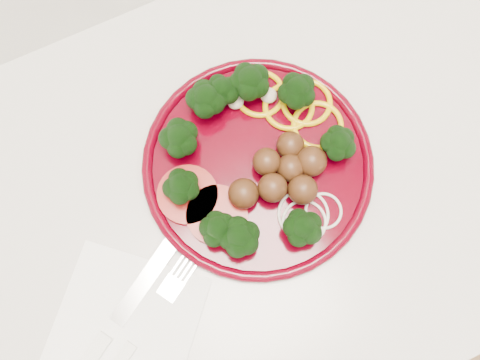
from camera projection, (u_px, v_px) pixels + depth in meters
name	position (u px, v px, depth m)	size (l,w,h in m)	color
counter	(141.00, 290.00, 1.09)	(2.40, 0.60, 0.90)	white
plate	(256.00, 161.00, 0.67)	(0.29, 0.29, 0.06)	#46000C
napkin	(125.00, 326.00, 0.63)	(0.16, 0.16, 0.00)	white
knife	(103.00, 340.00, 0.62)	(0.21, 0.14, 0.01)	silver
fork	(122.00, 358.00, 0.62)	(0.19, 0.12, 0.01)	white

